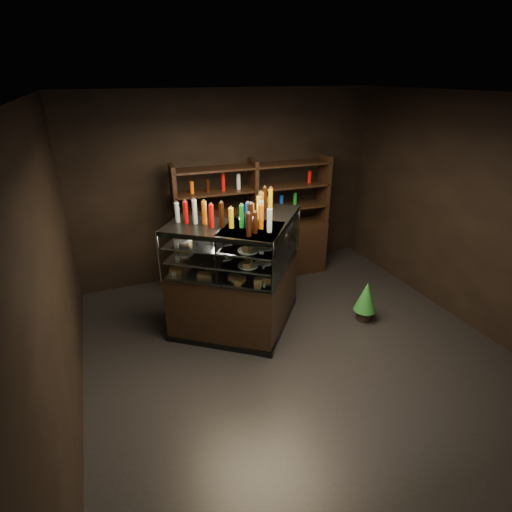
{
  "coord_description": "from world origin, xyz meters",
  "views": [
    {
      "loc": [
        -1.97,
        -3.61,
        3.2
      ],
      "look_at": [
        -0.34,
        0.48,
        1.17
      ],
      "focal_mm": 28.0,
      "sensor_mm": 36.0,
      "label": 1
    }
  ],
  "objects": [
    {
      "name": "ground",
      "position": [
        0.0,
        0.0,
        0.0
      ],
      "size": [
        5.0,
        5.0,
        0.0
      ],
      "primitive_type": "plane",
      "color": "black",
      "rests_on": "ground"
    },
    {
      "name": "room_shell",
      "position": [
        0.0,
        0.0,
        1.94
      ],
      "size": [
        5.02,
        5.02,
        3.01
      ],
      "color": "black",
      "rests_on": "ground"
    },
    {
      "name": "display_case",
      "position": [
        -0.44,
        0.69,
        0.51
      ],
      "size": [
        2.03,
        1.55,
        1.55
      ],
      "rotation": [
        0.0,
        0.0,
        0.13
      ],
      "color": "black",
      "rests_on": "ground"
    },
    {
      "name": "food_display",
      "position": [
        -0.44,
        0.69,
        1.17
      ],
      "size": [
        1.6,
        1.09,
        0.47
      ],
      "color": "#D5974C",
      "rests_on": "display_case"
    },
    {
      "name": "bottles_top",
      "position": [
        -0.44,
        0.69,
        1.68
      ],
      "size": [
        1.42,
        0.96,
        0.3
      ],
      "color": "silver",
      "rests_on": "display_case"
    },
    {
      "name": "potted_conifer",
      "position": [
        1.22,
        0.27,
        0.38
      ],
      "size": [
        0.31,
        0.31,
        0.67
      ],
      "rotation": [
        0.0,
        0.0,
        0.11
      ],
      "color": "black",
      "rests_on": "ground"
    },
    {
      "name": "back_shelving",
      "position": [
        0.24,
        2.05,
        0.61
      ],
      "size": [
        2.54,
        0.54,
        2.0
      ],
      "rotation": [
        0.0,
        0.0,
        -0.05
      ],
      "color": "black",
      "rests_on": "ground"
    }
  ]
}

